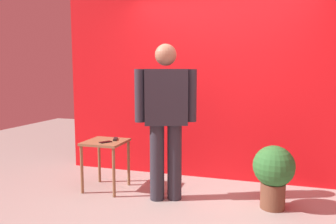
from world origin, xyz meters
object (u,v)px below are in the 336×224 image
at_px(side_table, 106,149).
at_px(potted_plant, 274,172).
at_px(cell_phone, 106,142).
at_px(tv_remote, 115,139).
at_px(standing_person, 166,114).

distance_m(side_table, potted_plant, 2.00).
bearing_deg(cell_phone, tv_remote, 111.34).
distance_m(cell_phone, potted_plant, 1.96).
height_order(side_table, tv_remote, tv_remote).
distance_m(standing_person, tv_remote, 0.83).
relative_size(standing_person, potted_plant, 2.59).
distance_m(tv_remote, potted_plant, 1.92).
distance_m(side_table, cell_phone, 0.15).
distance_m(side_table, tv_remote, 0.18).
xyz_separation_m(standing_person, side_table, (-0.81, 0.09, -0.48)).
bearing_deg(potted_plant, standing_person, -175.79).
bearing_deg(potted_plant, tv_remote, 177.00).
xyz_separation_m(standing_person, cell_phone, (-0.77, 0.01, -0.37)).
bearing_deg(potted_plant, side_table, 179.89).
relative_size(standing_person, side_table, 2.86).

